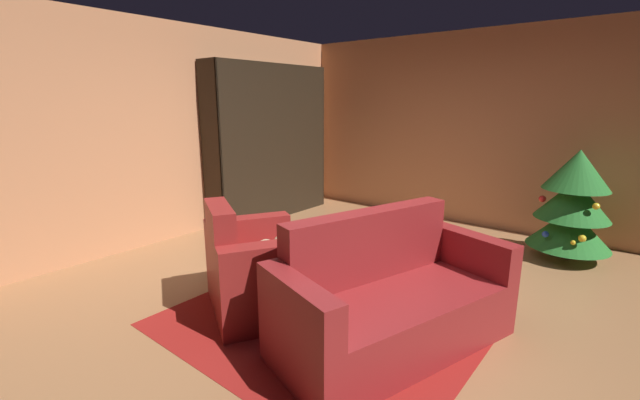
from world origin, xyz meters
The scene contains 11 objects.
ground_plane centered at (0.00, 0.00, 0.00)m, with size 7.25×7.25×0.00m, color #9F6D44.
wall_back centered at (0.00, 3.05, 1.34)m, with size 5.63×0.06×2.69m, color tan.
wall_left centered at (-2.78, 0.00, 1.34)m, with size 0.06×6.16×2.69m, color tan.
area_rug centered at (0.09, -0.46, 0.00)m, with size 2.36×2.09×0.01m, color maroon.
bookshelf_unit centered at (-2.51, 1.64, 1.13)m, with size 0.40×2.14×2.27m.
armchair_red centered at (-0.51, -0.67, 0.34)m, with size 1.21×1.14×0.95m.
couch_red centered at (0.64, -0.40, 0.32)m, with size 1.30×1.94×0.96m.
coffee_table centered at (-0.04, -0.46, 0.39)m, with size 0.67×0.67×0.43m.
book_stack_on_table centered at (-0.03, -0.43, 0.46)m, with size 0.23×0.20×0.07m.
bottle_on_table centered at (-0.21, -0.52, 0.55)m, with size 0.07×0.07×0.30m.
decorated_tree centered at (1.37, 2.34, 0.64)m, with size 0.86×0.86×1.24m.
Camera 1 is at (1.98, -2.87, 1.76)m, focal length 23.26 mm.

